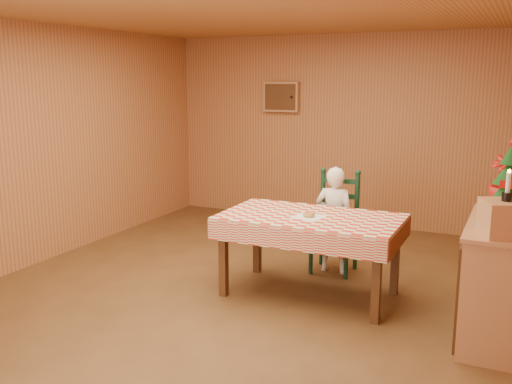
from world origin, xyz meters
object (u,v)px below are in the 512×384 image
seated_child (334,220)px  storage_bin (495,299)px  ladder_chair (336,224)px  crate (505,218)px  dining_table (311,224)px  christmas_tree (510,181)px  shelf_unit (499,280)px

seated_child → storage_bin: (1.62, -0.65, -0.36)m
ladder_chair → crate: bearing=-39.7°
dining_table → christmas_tree: size_ratio=2.67×
crate → christmas_tree: 0.67m
crate → seated_child: bearing=141.5°
ladder_chair → christmas_tree: size_ratio=1.74×
seated_child → shelf_unit: seated_child is taller
shelf_unit → crate: (0.01, -0.40, 0.59)m
shelf_unit → crate: crate is taller
dining_table → shelf_unit: 1.67m
shelf_unit → storage_bin: bearing=95.4°
christmas_tree → shelf_unit: bearing=-92.0°
storage_bin → crate: bearing=-87.1°
christmas_tree → ladder_chair: bearing=156.4°
seated_child → shelf_unit: 1.88m
shelf_unit → christmas_tree: bearing=88.0°
shelf_unit → storage_bin: size_ratio=3.08×
seated_child → shelf_unit: size_ratio=0.91×
shelf_unit → christmas_tree: 0.79m
dining_table → crate: size_ratio=5.52×
crate → storage_bin: crate is taller
storage_bin → christmas_tree: bearing=-27.0°
crate → christmas_tree: bearing=90.0°
dining_table → storage_bin: dining_table is taller
ladder_chair → storage_bin: 1.79m
storage_bin → ladder_chair: bearing=156.5°
ladder_chair → storage_bin: bearing=-23.5°
crate → storage_bin: 1.08m
ladder_chair → storage_bin: size_ratio=2.69×
crate → dining_table: bearing=160.5°
seated_child → crate: (1.65, -1.31, 0.49)m
shelf_unit → crate: bearing=-88.8°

